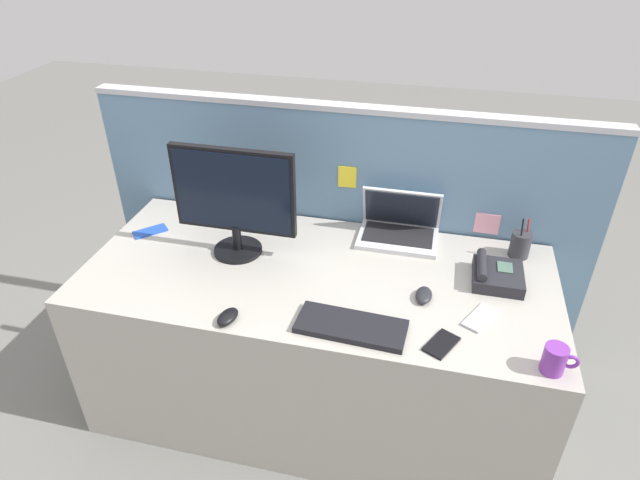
# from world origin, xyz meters

# --- Properties ---
(ground_plane) EXTENTS (10.00, 10.00, 0.00)m
(ground_plane) POSITION_xyz_m (0.00, 0.00, 0.00)
(ground_plane) COLOR slate
(desk) EXTENTS (1.85, 0.82, 0.72)m
(desk) POSITION_xyz_m (0.00, 0.00, 0.36)
(desk) COLOR #ADA89E
(desk) RESTS_ON ground_plane
(cubicle_divider) EXTENTS (2.23, 0.08, 1.25)m
(cubicle_divider) POSITION_xyz_m (0.00, 0.45, 0.63)
(cubicle_divider) COLOR #6084A3
(cubicle_divider) RESTS_ON ground_plane
(desktop_monitor) EXTENTS (0.50, 0.20, 0.45)m
(desktop_monitor) POSITION_xyz_m (-0.35, 0.08, 0.97)
(desktop_monitor) COLOR black
(desktop_monitor) RESTS_ON desk
(laptop) EXTENTS (0.33, 0.24, 0.22)m
(laptop) POSITION_xyz_m (0.28, 0.34, 0.77)
(laptop) COLOR silver
(laptop) RESTS_ON desk
(desk_phone) EXTENTS (0.19, 0.20, 0.09)m
(desk_phone) POSITION_xyz_m (0.68, 0.10, 0.75)
(desk_phone) COLOR #232328
(desk_phone) RESTS_ON desk
(keyboard_main) EXTENTS (0.38, 0.17, 0.02)m
(keyboard_main) POSITION_xyz_m (0.19, -0.29, 0.73)
(keyboard_main) COLOR black
(keyboard_main) RESTS_ON desk
(computer_mouse_right_hand) EXTENTS (0.08, 0.11, 0.03)m
(computer_mouse_right_hand) POSITION_xyz_m (-0.24, -0.35, 0.74)
(computer_mouse_right_hand) COLOR black
(computer_mouse_right_hand) RESTS_ON desk
(computer_mouse_left_hand) EXTENTS (0.06, 0.10, 0.03)m
(computer_mouse_left_hand) POSITION_xyz_m (0.42, -0.07, 0.74)
(computer_mouse_left_hand) COLOR #232328
(computer_mouse_left_hand) RESTS_ON desk
(pen_cup) EXTENTS (0.08, 0.08, 0.18)m
(pen_cup) POSITION_xyz_m (0.78, 0.30, 0.78)
(pen_cup) COLOR #333338
(pen_cup) RESTS_ON desk
(cell_phone_black_slab) EXTENTS (0.12, 0.15, 0.01)m
(cell_phone_black_slab) POSITION_xyz_m (0.49, -0.30, 0.73)
(cell_phone_black_slab) COLOR black
(cell_phone_black_slab) RESTS_ON desk
(cell_phone_blue_case) EXTENTS (0.14, 0.15, 0.01)m
(cell_phone_blue_case) POSITION_xyz_m (-0.78, 0.12, 0.73)
(cell_phone_blue_case) COLOR blue
(cell_phone_blue_case) RESTS_ON desk
(cell_phone_silver_slab) EXTENTS (0.13, 0.17, 0.01)m
(cell_phone_silver_slab) POSITION_xyz_m (0.62, -0.13, 0.73)
(cell_phone_silver_slab) COLOR #B7BAC1
(cell_phone_silver_slab) RESTS_ON desk
(coffee_mug) EXTENTS (0.11, 0.07, 0.10)m
(coffee_mug) POSITION_xyz_m (0.83, -0.34, 0.77)
(coffee_mug) COLOR purple
(coffee_mug) RESTS_ON desk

